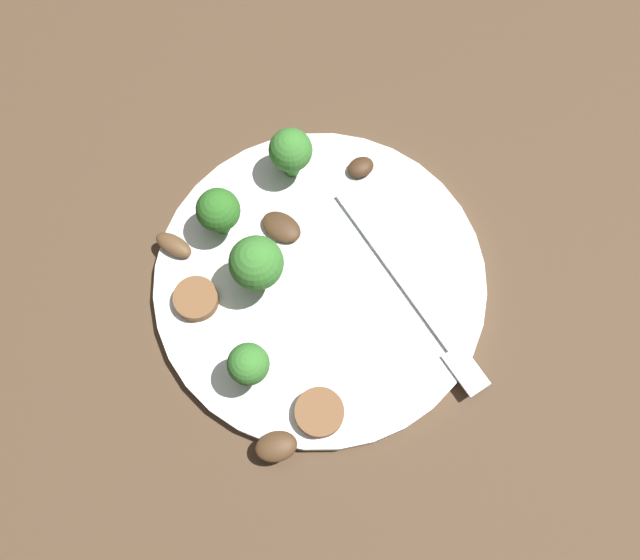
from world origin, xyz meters
name	(u,v)px	position (x,y,z in m)	size (l,w,h in m)	color
ground_plane	(320,285)	(0.00, 0.00, 0.00)	(1.40, 1.40, 0.00)	#4C3826
plate	(320,283)	(0.00, 0.00, 0.01)	(0.25, 0.25, 0.01)	white
fork	(418,304)	(0.05, 0.05, 0.01)	(0.18, 0.03, 0.00)	silver
broccoli_floret_0	(218,211)	(-0.07, -0.04, 0.04)	(0.03, 0.03, 0.05)	#347525
broccoli_floret_1	(291,151)	(-0.09, 0.02, 0.04)	(0.03, 0.03, 0.05)	#408630
broccoli_floret_2	(256,263)	(-0.02, -0.04, 0.05)	(0.04, 0.04, 0.06)	#408630
broccoli_floret_3	(249,365)	(0.04, -0.08, 0.04)	(0.03, 0.03, 0.05)	#408630
sausage_slice_0	(319,413)	(0.09, -0.05, 0.02)	(0.03, 0.03, 0.01)	brown
sausage_slice_1	(196,299)	(-0.03, -0.09, 0.02)	(0.03, 0.03, 0.01)	brown
mushroom_0	(174,245)	(-0.07, -0.08, 0.02)	(0.03, 0.01, 0.01)	brown
mushroom_1	(361,167)	(-0.06, 0.07, 0.02)	(0.02, 0.02, 0.01)	#422B19
mushroom_2	(276,446)	(0.09, -0.08, 0.02)	(0.03, 0.02, 0.01)	#4C331E
mushroom_4	(281,227)	(-0.05, -0.01, 0.02)	(0.03, 0.02, 0.01)	#422B19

